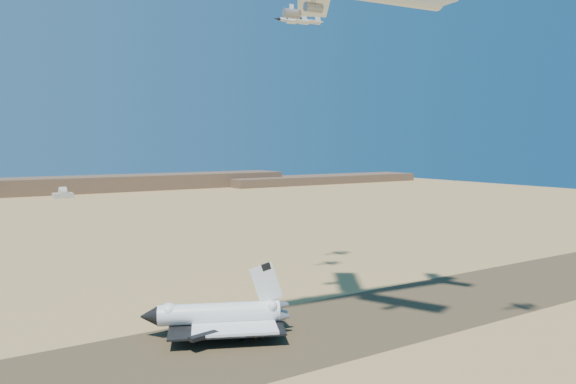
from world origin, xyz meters
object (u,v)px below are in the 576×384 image
shuttle (218,316)px  crew_b (256,337)px  crew_c (263,335)px  chase_jet_c (293,21)px  crew_a (255,336)px  chase_jet_d (306,21)px

shuttle → crew_b: shuttle is taller
crew_b → crew_c: size_ratio=0.98×
chase_jet_c → crew_c: bearing=-129.8°
crew_a → crew_c: (2.36, -0.67, -0.01)m
chase_jet_d → crew_c: bearing=-132.5°
shuttle → chase_jet_d: (61.67, 44.15, 99.18)m
crew_a → shuttle: bearing=49.1°
crew_b → crew_c: bearing=-119.3°
crew_c → shuttle: bearing=-29.8°
crew_b → crew_c: 2.40m
shuttle → crew_b: size_ratio=23.81×
crew_a → chase_jet_d: 128.79m
shuttle → crew_a: size_ratio=23.10×
crew_c → crew_a: bearing=-0.2°
crew_c → chase_jet_d: bearing=-118.3°
crew_b → chase_jet_d: (54.54, 53.99, 103.89)m
crew_c → chase_jet_c: bearing=-117.0°
shuttle → crew_a: bearing=-27.1°
crew_a → chase_jet_c: bearing=-34.4°
crew_b → chase_jet_d: size_ratio=0.11×
shuttle → crew_b: (7.13, -9.84, -4.71)m
shuttle → chase_jet_d: size_ratio=2.70×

